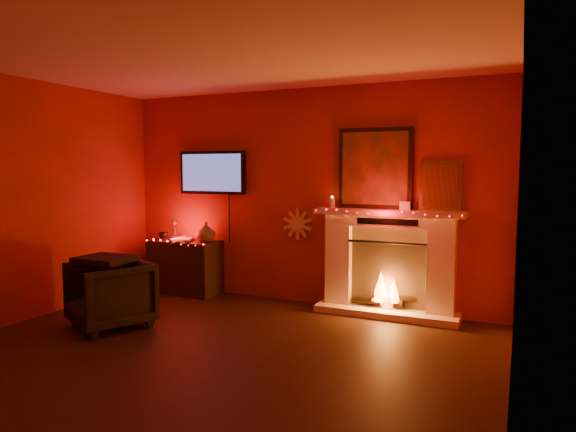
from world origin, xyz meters
name	(u,v)px	position (x,y,z in m)	size (l,w,h in m)	color
room	(183,211)	(0.00, 0.00, 1.35)	(5.00, 5.00, 5.00)	black
fireplace	(388,253)	(1.14, 2.39, 0.72)	(1.72, 0.40, 2.18)	beige
tv	(212,173)	(-1.30, 2.45, 1.65)	(1.00, 0.07, 1.24)	black
sunburst_clock	(297,224)	(-0.05, 2.48, 1.00)	(0.40, 0.03, 0.40)	yellow
console_table	(186,264)	(-1.62, 2.26, 0.40)	(0.95, 0.57, 0.99)	black
armchair	(110,294)	(-1.46, 0.66, 0.36)	(0.76, 0.79, 0.71)	black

